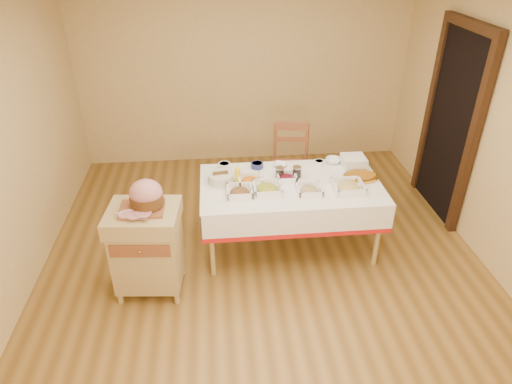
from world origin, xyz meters
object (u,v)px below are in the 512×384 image
dining_chair (290,165)px  mustard_bottle (238,175)px  preserve_jar_right (297,172)px  ham_on_board (146,197)px  preserve_jar_left (280,173)px  bread_basket (221,178)px  brass_platter (361,176)px  butcher_cart (147,245)px  plate_stack (353,162)px  dining_table (290,197)px

dining_chair → mustard_bottle: (-0.68, -0.81, 0.33)m
preserve_jar_right → ham_on_board: bearing=-155.7°
preserve_jar_left → bread_basket: size_ratio=0.45×
preserve_jar_left → preserve_jar_right: (0.18, -0.01, 0.00)m
bread_basket → brass_platter: size_ratio=0.71×
dining_chair → brass_platter: bearing=-55.8°
preserve_jar_left → bread_basket: 0.61m
butcher_cart → brass_platter: 2.23m
dining_chair → bread_basket: dining_chair is taller
mustard_bottle → bread_basket: (-0.17, 0.01, -0.03)m
ham_on_board → preserve_jar_right: (1.44, 0.65, -0.18)m
preserve_jar_right → preserve_jar_left: bearing=177.0°
dining_chair → mustard_bottle: 1.11m
dining_chair → plate_stack: 0.88m
dining_table → dining_chair: dining_chair is taller
dining_chair → preserve_jar_right: bearing=-95.1°
dining_table → bread_basket: (-0.70, 0.09, 0.21)m
ham_on_board → brass_platter: bearing=14.9°
mustard_bottle → plate_stack: size_ratio=0.77×
butcher_cart → plate_stack: (2.13, 0.85, 0.32)m
plate_stack → mustard_bottle: bearing=-170.1°
preserve_jar_left → butcher_cart: bearing=-152.0°
brass_platter → plate_stack: bearing=90.6°
butcher_cart → preserve_jar_left: 1.51m
dining_table → ham_on_board: (-1.36, -0.52, 0.40)m
dining_chair → brass_platter: dining_chair is taller
dining_table → mustard_bottle: (-0.53, 0.08, 0.25)m
bread_basket → plate_stack: (1.43, 0.21, 0.01)m
dining_table → preserve_jar_left: preserve_jar_left is taller
preserve_jar_left → preserve_jar_right: 0.18m
brass_platter → butcher_cart: bearing=-164.5°
butcher_cart → bread_basket: (0.70, 0.64, 0.31)m
dining_chair → butcher_cart: bearing=-137.0°
brass_platter → ham_on_board: bearing=-165.1°
dining_table → mustard_bottle: bearing=171.5°
bread_basket → preserve_jar_left: bearing=4.7°
ham_on_board → mustard_bottle: 1.03m
bread_basket → plate_stack: bearing=8.3°
butcher_cart → preserve_jar_right: size_ratio=7.54×
ham_on_board → preserve_jar_left: (1.26, 0.66, -0.18)m
butcher_cart → preserve_jar_right: (1.48, 0.68, 0.31)m
preserve_jar_left → bread_basket: bearing=-175.3°
dining_table → ham_on_board: bearing=-159.0°
dining_chair → brass_platter: (0.58, -0.85, 0.27)m
plate_stack → bread_basket: bearing=-171.7°
bread_basket → butcher_cart: bearing=-137.3°
preserve_jar_left → mustard_bottle: mustard_bottle is taller
butcher_cart → brass_platter: bearing=15.5°
dining_table → preserve_jar_right: (0.08, 0.13, 0.21)m
dining_table → preserve_jar_right: bearing=57.5°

